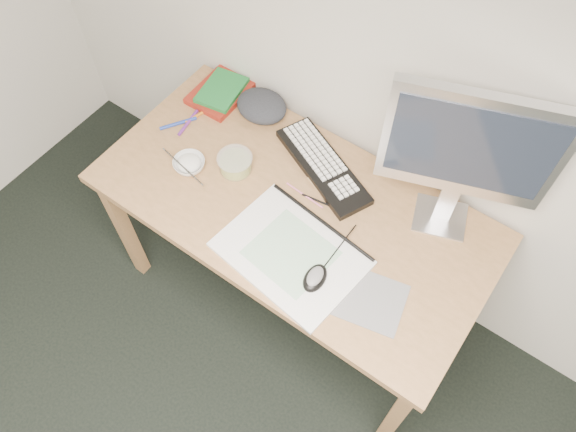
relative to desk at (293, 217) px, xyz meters
The scene contains 18 objects.
desk is the anchor object (origin of this frame).
mousepad 0.44m from the desk, 20.39° to the right, with size 0.21×0.19×0.00m, color slate.
sketchpad 0.21m from the desk, 57.05° to the right, with size 0.46×0.33×0.01m, color silver.
keyboard 0.21m from the desk, 91.20° to the left, with size 0.44×0.14×0.03m, color black.
monitor 0.67m from the desk, 29.64° to the left, with size 0.49×0.21×0.59m.
mouse 0.32m from the desk, 41.40° to the right, with size 0.07×0.11×0.04m, color black.
rice_bowl 0.42m from the desk, 167.80° to the right, with size 0.12×0.12×0.04m, color white.
chopsticks 0.43m from the desk, 163.49° to the right, with size 0.02×0.02×0.22m, color #B4B4B6.
fruit_tub 0.28m from the desk, behind, with size 0.13×0.13×0.06m, color #D2D44A.
book_red 0.60m from the desk, 154.06° to the left, with size 0.18×0.24×0.02m, color maroon.
book_green 0.60m from the desk, 154.08° to the left, with size 0.14×0.20×0.02m, color #1C702F.
cloth_lump 0.46m from the desk, 141.30° to the left, with size 0.17×0.14×0.07m, color #24262C.
pencil_pink 0.10m from the desk, 79.41° to the left, with size 0.01×0.01×0.16m, color pink.
pencil_tan 0.14m from the desk, 50.71° to the left, with size 0.01×0.01×0.20m, color tan.
pencil_black 0.14m from the desk, 35.22° to the left, with size 0.01×0.01×0.19m, color black.
marker_blue 0.58m from the desk, behind, with size 0.01×0.01×0.14m, color #1D37A0.
marker_orange 0.55m from the desk, 166.90° to the left, with size 0.01×0.01×0.13m, color orange.
marker_purple 0.55m from the desk, behind, with size 0.01×0.01×0.14m, color #662588.
Camera 1 is at (0.36, 0.56, 2.38)m, focal length 35.00 mm.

